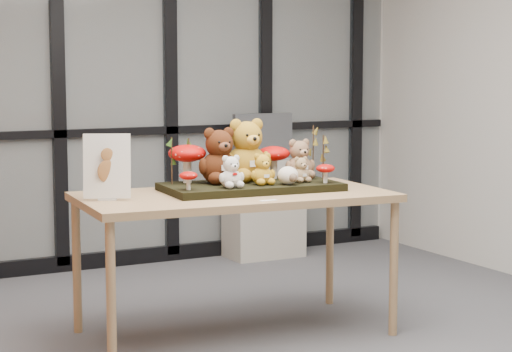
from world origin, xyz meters
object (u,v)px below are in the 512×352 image
bear_white_bow (231,170)px  sign_holder (107,169)px  display_table (234,204)px  mushroom_front_left (188,180)px  bear_pooh_yellow (246,147)px  diorama_tray (251,187)px  bear_brown_medium (219,153)px  mushroom_back_left (187,162)px  monitor (263,136)px  cabinet (264,208)px  bear_small_yellow (262,167)px  mushroom_front_right (325,173)px  plush_cream_hedgehog (288,175)px  bear_tan_back (299,157)px  mushroom_back_right (274,161)px  bear_beige_small (301,168)px

bear_white_bow → sign_holder: size_ratio=0.56×
display_table → mushroom_front_left: bearing=-165.9°
display_table → bear_pooh_yellow: bear_pooh_yellow is taller
sign_holder → bear_white_bow: bearing=11.3°
sign_holder → display_table: bearing=18.1°
diorama_tray → bear_brown_medium: bear_brown_medium is taller
mushroom_back_left → monitor: bearing=50.0°
bear_pooh_yellow → bear_white_bow: 0.35m
sign_holder → cabinet: bearing=66.8°
bear_small_yellow → mushroom_front_right: size_ratio=1.66×
bear_white_bow → plush_cream_hedgehog: bearing=-0.6°
diorama_tray → bear_white_bow: 0.27m
mushroom_front_left → cabinet: bearing=52.0°
mushroom_back_left → mushroom_front_right: mushroom_back_left is taller
diorama_tray → plush_cream_hedgehog: bearing=-41.8°
mushroom_front_left → monitor: 2.45m
bear_white_bow → display_table: bearing=57.0°
bear_pooh_yellow → bear_tan_back: (0.34, -0.05, -0.07)m
bear_pooh_yellow → bear_small_yellow: size_ratio=2.02×
plush_cream_hedgehog → cabinet: 2.23m
bear_pooh_yellow → mushroom_back_right: bear_pooh_yellow is taller
bear_tan_back → bear_pooh_yellow: bearing=176.1°
sign_holder → mushroom_back_right: bearing=30.0°
sign_holder → cabinet: 2.70m
bear_tan_back → mushroom_back_left: size_ratio=1.07×
mushroom_front_left → bear_pooh_yellow: bearing=25.3°
bear_tan_back → bear_brown_medium: bearing=-178.8°
display_table → mushroom_back_left: (-0.19, 0.24, 0.23)m
cabinet → bear_tan_back: bearing=-111.5°
sign_holder → monitor: sign_holder is taller
bear_brown_medium → mushroom_front_right: (0.55, -0.29, -0.12)m
display_table → bear_white_bow: size_ratio=8.99×
bear_beige_small → mushroom_back_left: (-0.61, 0.28, 0.04)m
bear_small_yellow → cabinet: 2.24m
cabinet → bear_white_bow: bearing=-122.7°
mushroom_front_left → bear_brown_medium: bearing=35.7°
plush_cream_hedgehog → mushroom_front_left: 0.61m
bear_brown_medium → cabinet: bearing=58.9°
bear_brown_medium → sign_holder: bear_brown_medium is taller
mushroom_front_left → sign_holder: 0.45m
bear_white_bow → mushroom_back_left: size_ratio=0.82×
diorama_tray → bear_beige_small: (0.28, -0.10, 0.11)m
bear_tan_back → mushroom_back_right: (-0.14, 0.07, -0.02)m
plush_cream_hedgehog → mushroom_front_left: size_ratio=1.03×
bear_beige_small → bear_white_bow: bearing=-171.6°
bear_brown_medium → plush_cream_hedgehog: bear_brown_medium is taller
diorama_tray → sign_holder: sign_holder is taller
bear_pooh_yellow → mushroom_back_left: size_ratio=1.65×
bear_tan_back → bear_small_yellow: size_ratio=1.31×
bear_brown_medium → bear_pooh_yellow: bearing=10.1°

